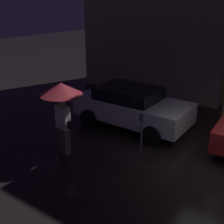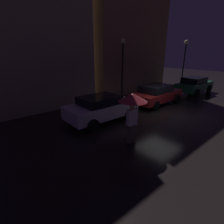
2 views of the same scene
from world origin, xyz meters
TOP-DOWN VIEW (x-y plane):
  - ground_plane at (0.00, 0.00)m, footprint 60.00×60.00m
  - parked_car_white at (-3.57, 1.50)m, footprint 4.05×2.04m
  - pedestrian_with_umbrella at (-4.17, -1.33)m, footprint 1.18×1.18m
  - parking_meter at (-2.35, -0.01)m, footprint 0.12×0.10m

SIDE VIEW (x-z plane):
  - ground_plane at x=0.00m, z-range 0.00..0.00m
  - parked_car_white at x=-3.57m, z-range 0.05..1.48m
  - parking_meter at x=-2.35m, z-range 0.15..1.40m
  - pedestrian_with_umbrella at x=-4.17m, z-range 0.67..2.83m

